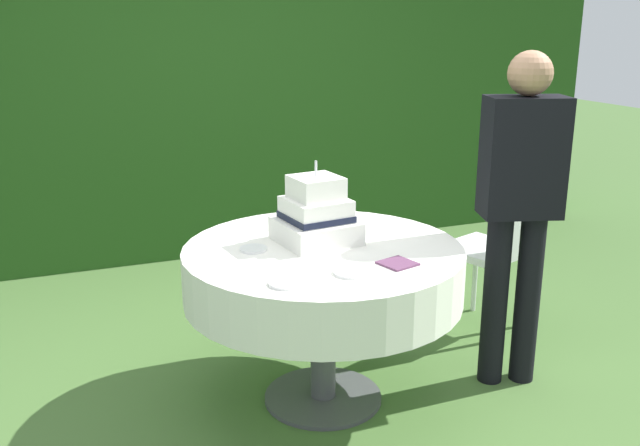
{
  "coord_description": "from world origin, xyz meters",
  "views": [
    {
      "loc": [
        -1.09,
        -2.72,
        1.73
      ],
      "look_at": [
        0.0,
        0.04,
        0.86
      ],
      "focal_mm": 39.08,
      "sensor_mm": 36.0,
      "label": 1
    }
  ],
  "objects_px": {
    "cake_table": "(323,273)",
    "serving_plate_left": "(286,283)",
    "napkin_stack": "(398,263)",
    "garden_chair": "(496,241)",
    "serving_plate_near": "(351,272)",
    "standing_person": "(520,199)",
    "wedding_cake": "(317,216)",
    "serving_plate_far": "(254,249)"
  },
  "relations": [
    {
      "from": "serving_plate_far",
      "to": "garden_chair",
      "type": "relative_size",
      "value": 0.14
    },
    {
      "from": "serving_plate_far",
      "to": "serving_plate_left",
      "type": "xyz_separation_m",
      "value": [
        0.0,
        -0.44,
        0.0
      ]
    },
    {
      "from": "serving_plate_near",
      "to": "serving_plate_far",
      "type": "height_order",
      "value": "same"
    },
    {
      "from": "serving_plate_left",
      "to": "cake_table",
      "type": "bearing_deg",
      "value": 50.76
    },
    {
      "from": "wedding_cake",
      "to": "serving_plate_near",
      "type": "height_order",
      "value": "wedding_cake"
    },
    {
      "from": "cake_table",
      "to": "wedding_cake",
      "type": "xyz_separation_m",
      "value": [
        0.01,
        0.09,
        0.24
      ]
    },
    {
      "from": "cake_table",
      "to": "serving_plate_far",
      "type": "height_order",
      "value": "serving_plate_far"
    },
    {
      "from": "serving_plate_near",
      "to": "serving_plate_far",
      "type": "bearing_deg",
      "value": 123.11
    },
    {
      "from": "wedding_cake",
      "to": "serving_plate_left",
      "type": "bearing_deg",
      "value": -123.72
    },
    {
      "from": "wedding_cake",
      "to": "garden_chair",
      "type": "height_order",
      "value": "wedding_cake"
    },
    {
      "from": "standing_person",
      "to": "wedding_cake",
      "type": "bearing_deg",
      "value": 164.57
    },
    {
      "from": "cake_table",
      "to": "garden_chair",
      "type": "xyz_separation_m",
      "value": [
        1.18,
        0.34,
        -0.09
      ]
    },
    {
      "from": "cake_table",
      "to": "wedding_cake",
      "type": "relative_size",
      "value": 3.34
    },
    {
      "from": "napkin_stack",
      "to": "serving_plate_far",
      "type": "bearing_deg",
      "value": 141.76
    },
    {
      "from": "napkin_stack",
      "to": "serving_plate_left",
      "type": "bearing_deg",
      "value": -174.9
    },
    {
      "from": "cake_table",
      "to": "serving_plate_left",
      "type": "relative_size",
      "value": 9.15
    },
    {
      "from": "serving_plate_near",
      "to": "garden_chair",
      "type": "height_order",
      "value": "garden_chair"
    },
    {
      "from": "serving_plate_near",
      "to": "napkin_stack",
      "type": "relative_size",
      "value": 1.05
    },
    {
      "from": "garden_chair",
      "to": "standing_person",
      "type": "xyz_separation_m",
      "value": [
        -0.26,
        -0.5,
        0.39
      ]
    },
    {
      "from": "standing_person",
      "to": "cake_table",
      "type": "bearing_deg",
      "value": 170.17
    },
    {
      "from": "cake_table",
      "to": "napkin_stack",
      "type": "distance_m",
      "value": 0.4
    },
    {
      "from": "cake_table",
      "to": "serving_plate_left",
      "type": "distance_m",
      "value": 0.49
    },
    {
      "from": "serving_plate_left",
      "to": "standing_person",
      "type": "distance_m",
      "value": 1.24
    },
    {
      "from": "serving_plate_near",
      "to": "standing_person",
      "type": "distance_m",
      "value": 0.97
    },
    {
      "from": "serving_plate_left",
      "to": "garden_chair",
      "type": "relative_size",
      "value": 0.15
    },
    {
      "from": "garden_chair",
      "to": "standing_person",
      "type": "height_order",
      "value": "standing_person"
    },
    {
      "from": "serving_plate_near",
      "to": "serving_plate_left",
      "type": "relative_size",
      "value": 1.02
    },
    {
      "from": "serving_plate_far",
      "to": "garden_chair",
      "type": "height_order",
      "value": "garden_chair"
    },
    {
      "from": "serving_plate_near",
      "to": "garden_chair",
      "type": "xyz_separation_m",
      "value": [
        1.2,
        0.69,
        -0.22
      ]
    },
    {
      "from": "serving_plate_far",
      "to": "serving_plate_near",
      "type": "bearing_deg",
      "value": -56.89
    },
    {
      "from": "serving_plate_near",
      "to": "napkin_stack",
      "type": "distance_m",
      "value": 0.23
    },
    {
      "from": "napkin_stack",
      "to": "garden_chair",
      "type": "xyz_separation_m",
      "value": [
        0.97,
        0.67,
        -0.22
      ]
    },
    {
      "from": "garden_chair",
      "to": "cake_table",
      "type": "bearing_deg",
      "value": -163.66
    },
    {
      "from": "wedding_cake",
      "to": "serving_plate_far",
      "type": "distance_m",
      "value": 0.33
    },
    {
      "from": "wedding_cake",
      "to": "serving_plate_left",
      "type": "height_order",
      "value": "wedding_cake"
    },
    {
      "from": "serving_plate_left",
      "to": "garden_chair",
      "type": "distance_m",
      "value": 1.65
    },
    {
      "from": "serving_plate_far",
      "to": "cake_table",
      "type": "bearing_deg",
      "value": -13.94
    },
    {
      "from": "wedding_cake",
      "to": "napkin_stack",
      "type": "height_order",
      "value": "wedding_cake"
    },
    {
      "from": "garden_chair",
      "to": "standing_person",
      "type": "distance_m",
      "value": 0.69
    },
    {
      "from": "serving_plate_far",
      "to": "garden_chair",
      "type": "distance_m",
      "value": 1.52
    },
    {
      "from": "garden_chair",
      "to": "standing_person",
      "type": "bearing_deg",
      "value": -117.15
    },
    {
      "from": "napkin_stack",
      "to": "garden_chair",
      "type": "bearing_deg",
      "value": 34.37
    }
  ]
}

